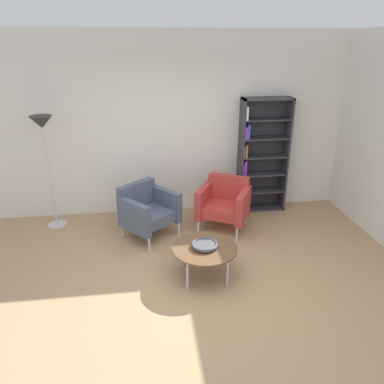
# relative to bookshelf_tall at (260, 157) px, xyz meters

# --- Properties ---
(ground_plane) EXTENTS (8.32, 8.32, 0.00)m
(ground_plane) POSITION_rel_bookshelf_tall_xyz_m (-1.40, -2.26, -0.93)
(ground_plane) COLOR tan
(plaster_back_panel) EXTENTS (6.40, 0.12, 2.90)m
(plaster_back_panel) POSITION_rel_bookshelf_tall_xyz_m (-1.40, 0.20, 0.52)
(plaster_back_panel) COLOR silver
(plaster_back_panel) RESTS_ON ground_plane
(bookshelf_tall) EXTENTS (0.80, 0.30, 1.90)m
(bookshelf_tall) POSITION_rel_bookshelf_tall_xyz_m (0.00, 0.00, 0.00)
(bookshelf_tall) COLOR #333338
(bookshelf_tall) RESTS_ON ground_plane
(coffee_table_low) EXTENTS (0.80, 0.80, 0.40)m
(coffee_table_low) POSITION_rel_bookshelf_tall_xyz_m (-1.23, -1.86, -0.56)
(coffee_table_low) COLOR brown
(coffee_table_low) RESTS_ON ground_plane
(decorative_bowl) EXTENTS (0.32, 0.32, 0.05)m
(decorative_bowl) POSITION_rel_bookshelf_tall_xyz_m (-1.23, -1.86, -0.49)
(decorative_bowl) COLOR #4C4C51
(decorative_bowl) RESTS_ON coffee_table_low
(armchair_near_window) EXTENTS (0.93, 0.90, 0.78)m
(armchair_near_window) POSITION_rel_bookshelf_tall_xyz_m (-0.72, -0.62, -0.51)
(armchair_near_window) COLOR #B73833
(armchair_near_window) RESTS_ON ground_plane
(armchair_by_bookshelf) EXTENTS (0.95, 0.94, 0.78)m
(armchair_by_bookshelf) POSITION_rel_bookshelf_tall_xyz_m (-1.91, -0.72, -0.51)
(armchair_by_bookshelf) COLOR #4C566B
(armchair_by_bookshelf) RESTS_ON ground_plane
(floor_lamp_torchiere) EXTENTS (0.32, 0.32, 1.74)m
(floor_lamp_torchiere) POSITION_rel_bookshelf_tall_xyz_m (-3.34, -0.23, 0.52)
(floor_lamp_torchiere) COLOR silver
(floor_lamp_torchiere) RESTS_ON ground_plane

